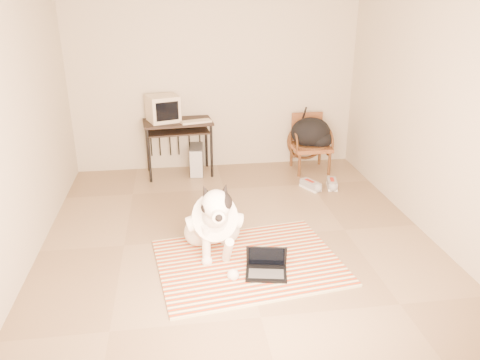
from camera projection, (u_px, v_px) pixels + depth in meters
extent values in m
plane|color=#8B7255|center=(238.00, 237.00, 4.92)|extent=(4.50, 4.50, 0.00)
plane|color=beige|center=(215.00, 74.00, 6.48)|extent=(4.50, 0.00, 4.50)
plane|color=beige|center=(299.00, 216.00, 2.35)|extent=(4.50, 0.00, 4.50)
plane|color=beige|center=(15.00, 119.00, 4.15)|extent=(0.00, 4.50, 4.50)
plane|color=beige|center=(435.00, 105.00, 4.68)|extent=(0.00, 4.50, 4.50)
cube|color=red|center=(267.00, 293.00, 3.99)|extent=(1.71, 0.48, 0.02)
cube|color=#307030|center=(257.00, 277.00, 4.22)|extent=(1.71, 0.48, 0.02)
cube|color=#5E4389|center=(249.00, 262.00, 4.46)|extent=(1.71, 0.48, 0.02)
cube|color=gold|center=(241.00, 249.00, 4.69)|extent=(1.71, 0.48, 0.02)
cube|color=beige|center=(235.00, 237.00, 4.92)|extent=(1.71, 0.48, 0.02)
sphere|color=white|center=(198.00, 232.00, 4.73)|extent=(0.29, 0.29, 0.29)
sphere|color=white|center=(226.00, 230.00, 4.77)|extent=(0.29, 0.29, 0.29)
ellipsoid|color=white|center=(212.00, 229.00, 4.73)|extent=(0.36, 0.32, 0.29)
ellipsoid|color=white|center=(214.00, 220.00, 4.50)|extent=(0.37, 0.67, 0.63)
cylinder|color=white|center=(213.00, 219.00, 4.51)|extent=(0.44, 0.57, 0.57)
sphere|color=white|center=(215.00, 215.00, 4.27)|extent=(0.24, 0.24, 0.24)
sphere|color=white|center=(216.00, 204.00, 4.13)|extent=(0.27, 0.27, 0.27)
ellipsoid|color=black|center=(221.00, 202.00, 4.13)|extent=(0.21, 0.23, 0.19)
cylinder|color=white|center=(218.00, 214.00, 4.04)|extent=(0.11, 0.14, 0.11)
sphere|color=black|center=(219.00, 218.00, 3.97)|extent=(0.06, 0.06, 0.06)
cone|color=black|center=(205.00, 192.00, 4.13)|extent=(0.13, 0.13, 0.17)
cone|color=black|center=(225.00, 190.00, 4.16)|extent=(0.13, 0.13, 0.17)
torus|color=silver|center=(215.00, 211.00, 4.24)|extent=(0.24, 0.13, 0.22)
cylinder|color=white|center=(206.00, 244.00, 4.36)|extent=(0.08, 0.12, 0.40)
cylinder|color=white|center=(228.00, 251.00, 4.29)|extent=(0.08, 0.36, 0.40)
sphere|color=white|center=(207.00, 261.00, 4.40)|extent=(0.10, 0.10, 0.10)
sphere|color=white|center=(233.00, 275.00, 4.17)|extent=(0.11, 0.11, 0.11)
cone|color=black|center=(208.00, 228.00, 5.00)|extent=(0.20, 0.40, 0.10)
cube|color=black|center=(266.00, 274.00, 4.23)|extent=(0.41, 0.33, 0.02)
cube|color=#474749|center=(266.00, 274.00, 4.22)|extent=(0.34, 0.21, 0.00)
cube|color=black|center=(266.00, 256.00, 4.27)|extent=(0.38, 0.16, 0.24)
cube|color=black|center=(266.00, 257.00, 4.26)|extent=(0.33, 0.13, 0.21)
cube|color=black|center=(178.00, 122.00, 6.37)|extent=(0.97, 0.59, 0.03)
cube|color=black|center=(178.00, 131.00, 6.37)|extent=(0.86, 0.48, 0.02)
cylinder|color=black|center=(149.00, 156.00, 6.23)|extent=(0.04, 0.04, 0.74)
cylinder|color=black|center=(148.00, 146.00, 6.62)|extent=(0.04, 0.04, 0.74)
cylinder|color=black|center=(212.00, 152.00, 6.41)|extent=(0.04, 0.04, 0.74)
cylinder|color=black|center=(206.00, 142.00, 6.80)|extent=(0.04, 0.04, 0.74)
cube|color=beige|center=(163.00, 108.00, 6.30)|extent=(0.48, 0.47, 0.35)
cube|color=black|center=(167.00, 111.00, 6.15)|extent=(0.30, 0.11, 0.25)
cube|color=beige|center=(196.00, 122.00, 6.28)|extent=(0.43, 0.25, 0.03)
cube|color=#474749|center=(197.00, 160.00, 6.61)|extent=(0.22, 0.43, 0.40)
cube|color=#BABABF|center=(196.00, 165.00, 6.41)|extent=(0.17, 0.03, 0.38)
cube|color=brown|center=(311.00, 147.00, 6.66)|extent=(0.53, 0.51, 0.05)
cylinder|color=#381E0F|center=(311.00, 144.00, 6.64)|extent=(0.49, 0.49, 0.04)
cube|color=brown|center=(307.00, 126.00, 6.78)|extent=(0.45, 0.04, 0.40)
cylinder|color=#381E0F|center=(299.00, 165.00, 6.50)|extent=(0.04, 0.04, 0.33)
cylinder|color=#381E0F|center=(291.00, 155.00, 6.89)|extent=(0.04, 0.04, 0.33)
cylinder|color=#381E0F|center=(329.00, 164.00, 6.56)|extent=(0.04, 0.04, 0.33)
cylinder|color=#381E0F|center=(320.00, 154.00, 6.96)|extent=(0.04, 0.04, 0.33)
ellipsoid|color=black|center=(311.00, 132.00, 6.58)|extent=(0.56, 0.46, 0.41)
ellipsoid|color=black|center=(321.00, 139.00, 6.54)|extent=(0.35, 0.29, 0.24)
cube|color=white|center=(310.00, 188.00, 6.14)|extent=(0.25, 0.33, 0.03)
cube|color=gray|center=(310.00, 185.00, 6.12)|extent=(0.24, 0.32, 0.10)
cube|color=#A12115|center=(311.00, 182.00, 6.11)|extent=(0.11, 0.16, 0.02)
cube|color=white|center=(332.00, 186.00, 6.18)|extent=(0.18, 0.32, 0.03)
cube|color=gray|center=(332.00, 183.00, 6.17)|extent=(0.18, 0.31, 0.09)
cube|color=#A12115|center=(332.00, 181.00, 6.15)|extent=(0.08, 0.16, 0.02)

